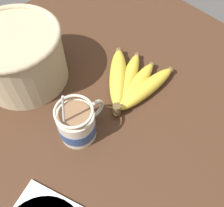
% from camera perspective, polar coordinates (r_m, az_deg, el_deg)
% --- Properties ---
extents(table, '(1.07, 1.07, 0.03)m').
position_cam_1_polar(table, '(0.63, -2.54, -4.36)').
color(table, '#422819').
rests_on(table, ground).
extents(coffee_mug, '(0.12, 0.09, 0.16)m').
position_cam_1_polar(coffee_mug, '(0.56, -7.95, -4.61)').
color(coffee_mug, beige).
rests_on(coffee_mug, table).
extents(banana_bunch, '(0.22, 0.18, 0.04)m').
position_cam_1_polar(banana_bunch, '(0.66, 4.35, 4.99)').
color(banana_bunch, brown).
rests_on(banana_bunch, table).
extents(woven_basket, '(0.23, 0.23, 0.15)m').
position_cam_1_polar(woven_basket, '(0.67, -20.46, 10.09)').
color(woven_basket, tan).
rests_on(woven_basket, table).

